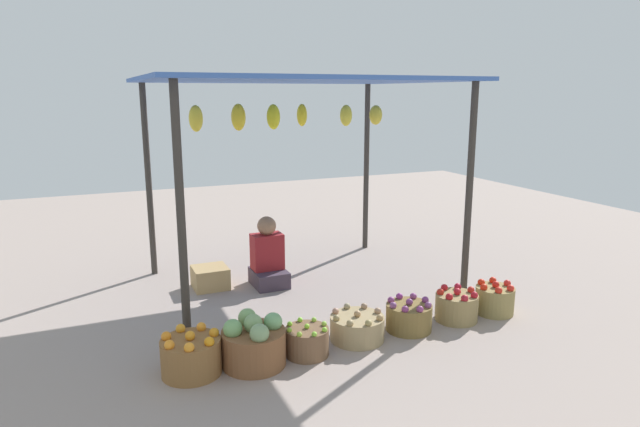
{
  "coord_description": "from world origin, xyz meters",
  "views": [
    {
      "loc": [
        -2.11,
        -5.45,
        2.12
      ],
      "look_at": [
        0.0,
        -0.6,
        0.95
      ],
      "focal_mm": 30.95,
      "sensor_mm": 36.0,
      "label": 1
    }
  ],
  "objects_px": {
    "basket_potatoes": "(357,327)",
    "basket_purple_onions": "(409,316)",
    "basket_oranges": "(191,355)",
    "wooden_crate_near_vendor": "(210,277)",
    "basket_red_apples": "(456,306)",
    "vendor_person": "(268,259)",
    "basket_cabbages": "(254,343)",
    "basket_red_tomatoes": "(495,299)",
    "basket_limes": "(307,341)"
  },
  "relations": [
    {
      "from": "basket_oranges",
      "to": "basket_limes",
      "type": "xyz_separation_m",
      "value": [
        0.93,
        -0.07,
        -0.03
      ]
    },
    {
      "from": "basket_oranges",
      "to": "basket_red_apples",
      "type": "relative_size",
      "value": 1.15
    },
    {
      "from": "basket_oranges",
      "to": "basket_cabbages",
      "type": "distance_m",
      "value": 0.48
    },
    {
      "from": "basket_limes",
      "to": "basket_red_apples",
      "type": "relative_size",
      "value": 0.91
    },
    {
      "from": "vendor_person",
      "to": "wooden_crate_near_vendor",
      "type": "xyz_separation_m",
      "value": [
        -0.62,
        0.16,
        -0.18
      ]
    },
    {
      "from": "basket_purple_onions",
      "to": "basket_red_tomatoes",
      "type": "height_order",
      "value": "basket_red_tomatoes"
    },
    {
      "from": "basket_limes",
      "to": "basket_purple_onions",
      "type": "distance_m",
      "value": 1.04
    },
    {
      "from": "basket_potatoes",
      "to": "wooden_crate_near_vendor",
      "type": "distance_m",
      "value": 2.01
    },
    {
      "from": "basket_potatoes",
      "to": "basket_red_apples",
      "type": "height_order",
      "value": "basket_red_apples"
    },
    {
      "from": "basket_limes",
      "to": "basket_oranges",
      "type": "bearing_deg",
      "value": 175.8
    },
    {
      "from": "basket_cabbages",
      "to": "basket_potatoes",
      "type": "distance_m",
      "value": 0.96
    },
    {
      "from": "basket_potatoes",
      "to": "basket_red_tomatoes",
      "type": "relative_size",
      "value": 1.28
    },
    {
      "from": "basket_red_tomatoes",
      "to": "basket_purple_onions",
      "type": "bearing_deg",
      "value": 179.92
    },
    {
      "from": "basket_oranges",
      "to": "basket_potatoes",
      "type": "bearing_deg",
      "value": 0.93
    },
    {
      "from": "basket_oranges",
      "to": "wooden_crate_near_vendor",
      "type": "distance_m",
      "value": 1.91
    },
    {
      "from": "wooden_crate_near_vendor",
      "to": "basket_red_apples",
      "type": "bearing_deg",
      "value": -42.91
    },
    {
      "from": "basket_potatoes",
      "to": "vendor_person",
      "type": "bearing_deg",
      "value": 99.26
    },
    {
      "from": "basket_cabbages",
      "to": "basket_potatoes",
      "type": "relative_size",
      "value": 1.07
    },
    {
      "from": "basket_cabbages",
      "to": "basket_red_apples",
      "type": "height_order",
      "value": "basket_cabbages"
    },
    {
      "from": "basket_potatoes",
      "to": "basket_purple_onions",
      "type": "distance_m",
      "value": 0.52
    },
    {
      "from": "basket_potatoes",
      "to": "wooden_crate_near_vendor",
      "type": "xyz_separation_m",
      "value": [
        -0.89,
        1.81,
        0.01
      ]
    },
    {
      "from": "basket_red_apples",
      "to": "basket_red_tomatoes",
      "type": "xyz_separation_m",
      "value": [
        0.45,
        -0.01,
        0.0
      ]
    },
    {
      "from": "basket_potatoes",
      "to": "basket_red_apples",
      "type": "xyz_separation_m",
      "value": [
        1.06,
        0.0,
        0.03
      ]
    },
    {
      "from": "vendor_person",
      "to": "basket_limes",
      "type": "bearing_deg",
      "value": -97.89
    },
    {
      "from": "basket_red_tomatoes",
      "to": "vendor_person",
      "type": "bearing_deg",
      "value": 136.9
    },
    {
      "from": "basket_purple_onions",
      "to": "basket_red_apples",
      "type": "bearing_deg",
      "value": 0.85
    },
    {
      "from": "vendor_person",
      "to": "basket_red_tomatoes",
      "type": "bearing_deg",
      "value": -43.1
    },
    {
      "from": "vendor_person",
      "to": "wooden_crate_near_vendor",
      "type": "height_order",
      "value": "vendor_person"
    },
    {
      "from": "basket_red_apples",
      "to": "wooden_crate_near_vendor",
      "type": "height_order",
      "value": "basket_red_apples"
    },
    {
      "from": "basket_potatoes",
      "to": "basket_red_tomatoes",
      "type": "height_order",
      "value": "basket_red_tomatoes"
    },
    {
      "from": "vendor_person",
      "to": "basket_red_apples",
      "type": "bearing_deg",
      "value": -51.21
    },
    {
      "from": "basket_purple_onions",
      "to": "basket_red_apples",
      "type": "xyz_separation_m",
      "value": [
        0.53,
        0.01,
        0.01
      ]
    },
    {
      "from": "basket_red_apples",
      "to": "basket_potatoes",
      "type": "bearing_deg",
      "value": -179.99
    },
    {
      "from": "basket_oranges",
      "to": "basket_red_tomatoes",
      "type": "distance_m",
      "value": 2.94
    },
    {
      "from": "basket_cabbages",
      "to": "basket_potatoes",
      "type": "bearing_deg",
      "value": 4.71
    },
    {
      "from": "basket_oranges",
      "to": "basket_potatoes",
      "type": "xyz_separation_m",
      "value": [
        1.44,
        0.02,
        -0.04
      ]
    },
    {
      "from": "vendor_person",
      "to": "basket_red_tomatoes",
      "type": "xyz_separation_m",
      "value": [
        1.77,
        -1.66,
        -0.16
      ]
    },
    {
      "from": "basket_limes",
      "to": "basket_purple_onions",
      "type": "height_order",
      "value": "basket_purple_onions"
    },
    {
      "from": "vendor_person",
      "to": "basket_limes",
      "type": "height_order",
      "value": "vendor_person"
    },
    {
      "from": "basket_cabbages",
      "to": "vendor_person",
      "type": "bearing_deg",
      "value": 68.22
    },
    {
      "from": "basket_oranges",
      "to": "basket_potatoes",
      "type": "height_order",
      "value": "basket_oranges"
    },
    {
      "from": "basket_potatoes",
      "to": "basket_cabbages",
      "type": "bearing_deg",
      "value": -175.29
    },
    {
      "from": "vendor_person",
      "to": "basket_potatoes",
      "type": "bearing_deg",
      "value": -80.74
    },
    {
      "from": "vendor_person",
      "to": "basket_oranges",
      "type": "height_order",
      "value": "vendor_person"
    },
    {
      "from": "basket_potatoes",
      "to": "basket_purple_onions",
      "type": "bearing_deg",
      "value": -0.84
    },
    {
      "from": "vendor_person",
      "to": "basket_purple_onions",
      "type": "relative_size",
      "value": 1.87
    },
    {
      "from": "basket_potatoes",
      "to": "basket_red_apples",
      "type": "bearing_deg",
      "value": 0.01
    },
    {
      "from": "basket_oranges",
      "to": "basket_limes",
      "type": "height_order",
      "value": "basket_oranges"
    },
    {
      "from": "basket_oranges",
      "to": "basket_potatoes",
      "type": "distance_m",
      "value": 1.44
    },
    {
      "from": "basket_oranges",
      "to": "basket_cabbages",
      "type": "bearing_deg",
      "value": -6.63
    }
  ]
}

